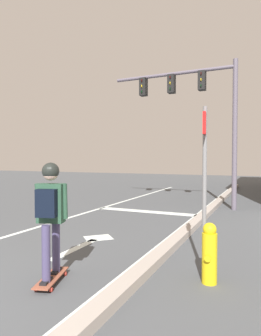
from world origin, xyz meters
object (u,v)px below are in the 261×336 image
Objects in this scene: traffic_signal_mast at (195,101)px; fire_hydrant at (209,253)px; skater at (50,206)px; street_sign_post at (205,166)px; skateboard at (52,278)px.

fire_hydrant is at bearing -75.87° from traffic_signal_mast.
skater is 7.55m from traffic_signal_mast.
traffic_signal_mast is 2.03× the size of street_sign_post.
traffic_signal_mast reaches higher than skateboard.
street_sign_post is (1.81, 1.13, 0.53)m from skater.
street_sign_post reaches higher than skateboard.
skater is at bearing -72.33° from skateboard.
street_sign_post is 1.19m from fire_hydrant.
skateboard is 0.98× the size of fire_hydrant.
skater is (0.01, -0.02, 0.97)m from skateboard.
fire_hydrant reaches higher than skateboard.
skater reaches higher than skateboard.
fire_hydrant is at bearing 24.34° from skateboard.
traffic_signal_mast is (0.37, 7.07, 2.60)m from skater.
skater is 2.21m from fire_hydrant.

